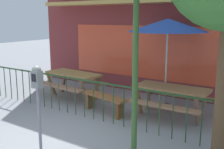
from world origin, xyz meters
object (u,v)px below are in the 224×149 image
(parking_meter_far, at_px, (37,86))
(picnic_table_right, at_px, (171,93))
(street_lamp, at_px, (136,13))
(patio_umbrella, at_px, (168,26))
(patio_bench, at_px, (104,100))
(picnic_table_left, at_px, (73,78))

(parking_meter_far, bearing_deg, picnic_table_right, 66.09)
(parking_meter_far, bearing_deg, street_lamp, 27.89)
(picnic_table_right, relative_size, patio_umbrella, 0.75)
(street_lamp, bearing_deg, parking_meter_far, -152.11)
(patio_umbrella, bearing_deg, patio_bench, -129.50)
(picnic_table_left, height_order, parking_meter_far, parking_meter_far)
(patio_umbrella, height_order, patio_bench, patio_umbrella)
(parking_meter_far, distance_m, street_lamp, 2.16)
(street_lamp, bearing_deg, patio_umbrella, 102.33)
(picnic_table_left, bearing_deg, picnic_table_right, -0.08)
(picnic_table_left, height_order, patio_bench, picnic_table_left)
(patio_umbrella, height_order, street_lamp, street_lamp)
(picnic_table_right, distance_m, patio_bench, 1.71)
(picnic_table_right, xyz_separation_m, parking_meter_far, (-1.35, -3.03, 0.64))
(picnic_table_left, xyz_separation_m, patio_umbrella, (2.77, 0.67, 1.63))
(street_lamp, bearing_deg, picnic_table_right, 95.07)
(street_lamp, bearing_deg, patio_bench, 138.54)
(parking_meter_far, xyz_separation_m, street_lamp, (1.54, 0.82, 1.28))
(picnic_table_right, bearing_deg, picnic_table_left, 179.92)
(patio_umbrella, bearing_deg, street_lamp, -77.67)
(picnic_table_right, height_order, patio_bench, picnic_table_right)
(picnic_table_right, bearing_deg, parking_meter_far, -113.91)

